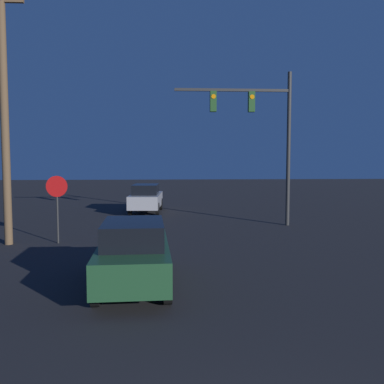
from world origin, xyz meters
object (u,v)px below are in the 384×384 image
at_px(car_near, 134,253).
at_px(utility_pole, 4,107).
at_px(car_far, 146,198).
at_px(traffic_signal_mast, 261,124).
at_px(stop_sign, 57,196).

bearing_deg(car_near, utility_pole, 129.55).
bearing_deg(car_far, car_near, -85.32).
bearing_deg(traffic_signal_mast, car_near, -119.10).
distance_m(car_far, traffic_signal_mast, 8.32).
xyz_separation_m(car_far, traffic_signal_mast, (5.41, -5.09, 3.76)).
relative_size(car_near, utility_pole, 0.46).
relative_size(car_far, stop_sign, 1.78).
distance_m(traffic_signal_mast, stop_sign, 9.41).
bearing_deg(utility_pole, car_far, 62.85).
bearing_deg(car_near, traffic_signal_mast, 58.78).
bearing_deg(stop_sign, traffic_signal_mast, 23.73).
height_order(stop_sign, utility_pole, utility_pole).
bearing_deg(traffic_signal_mast, stop_sign, -156.27).
bearing_deg(car_far, stop_sign, -104.47).
distance_m(car_far, stop_sign, 9.18).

